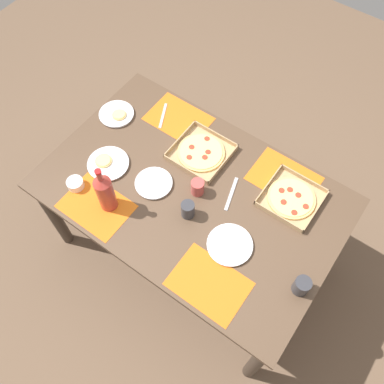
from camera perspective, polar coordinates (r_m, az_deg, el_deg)
The scene contains 19 objects.
ground_plane at distance 2.91m, azimuth -0.00°, elevation -7.46°, with size 6.00×6.00×0.00m, color brown.
dining_table at distance 2.32m, azimuth -0.00°, elevation -1.24°, with size 1.59×1.02×0.75m.
placemat_near_left at distance 2.33m, azimuth 12.43°, elevation 1.84°, with size 0.36×0.26×0.00m, color orange.
placemat_near_right at distance 2.52m, azimuth -1.85°, elevation 9.94°, with size 0.36×0.26×0.00m, color orange.
placemat_far_left at distance 2.03m, azimuth 2.32°, elevation -12.37°, with size 0.36×0.26×0.00m, color orange.
placemat_far_right at distance 2.24m, azimuth -12.90°, elevation -1.89°, with size 0.36×0.26×0.00m, color orange.
pizza_box_center at distance 2.26m, azimuth 13.37°, elevation -0.83°, with size 0.29×0.29×0.04m.
pizza_box_edge_far at distance 2.36m, azimuth 1.24°, elevation 5.41°, with size 0.30×0.30×0.04m.
plate_near_right at distance 2.57m, azimuth -10.20°, elevation 10.37°, with size 0.21×0.21×0.03m.
plate_far_right at distance 2.09m, azimuth 5.16°, elevation -7.18°, with size 0.23×0.23×0.02m.
plate_far_left at distance 2.26m, azimuth -5.24°, elevation 1.18°, with size 0.20×0.20×0.02m.
plate_middle at distance 2.36m, azimuth -11.39°, elevation 3.82°, with size 0.23×0.23×0.03m.
soda_bottle at distance 2.12m, azimuth -11.75°, elevation 0.02°, with size 0.09×0.09×0.32m.
cup_spare at distance 2.19m, azimuth 0.76°, elevation 0.66°, with size 0.07×0.07×0.09m, color #BF4742.
cup_red at distance 2.04m, azimuth 14.69°, elevation -12.25°, with size 0.08×0.08×0.10m, color #333338.
cup_dark at distance 2.12m, azimuth -0.58°, elevation -2.40°, with size 0.07×0.07×0.10m, color #333338.
condiment_bowl at distance 2.31m, azimuth -15.59°, elevation 1.08°, with size 0.09×0.09×0.05m, color white.
fork_by_far_left at distance 2.54m, azimuth -3.97°, elevation 10.33°, with size 0.19×0.02×0.01m, color #B7B7BC.
knife_by_far_right at distance 2.23m, azimuth 5.37°, elevation -0.24°, with size 0.21×0.02×0.01m, color #B7B7BC.
Camera 1 is at (-0.65, 0.91, 2.69)m, focal length 39.18 mm.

